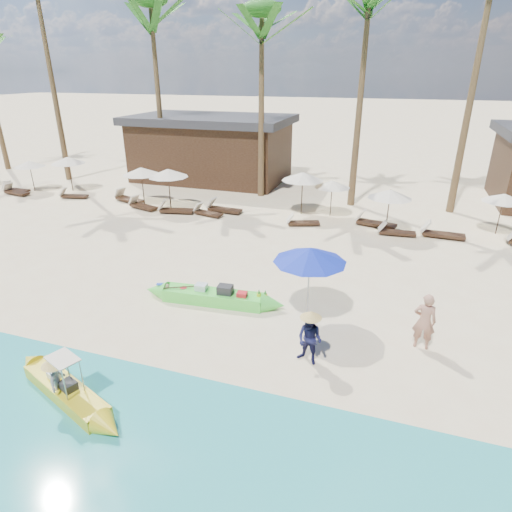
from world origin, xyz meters
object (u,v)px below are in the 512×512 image
(green_canoe, at_px, (213,297))
(blue_umbrella, at_px, (310,255))
(tourist, at_px, (424,321))
(yellow_canoe, at_px, (66,391))

(green_canoe, distance_m, blue_umbrella, 3.67)
(tourist, bearing_deg, green_canoe, -1.78)
(green_canoe, distance_m, tourist, 6.51)
(green_canoe, height_order, tourist, tourist)
(tourist, bearing_deg, blue_umbrella, -6.75)
(green_canoe, xyz_separation_m, yellow_canoe, (-1.47, -5.22, -0.03))
(yellow_canoe, relative_size, tourist, 2.69)
(blue_umbrella, bearing_deg, yellow_canoe, -131.05)
(tourist, height_order, blue_umbrella, blue_umbrella)
(green_canoe, bearing_deg, tourist, -8.86)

